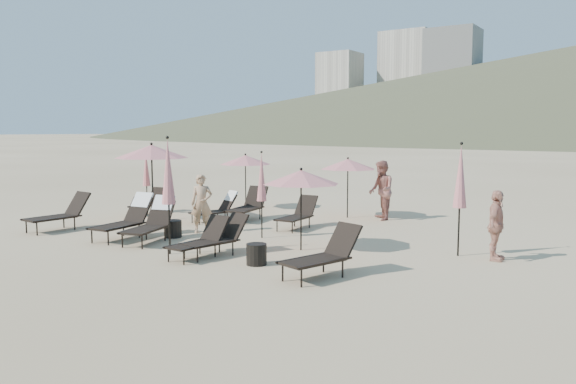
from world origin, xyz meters
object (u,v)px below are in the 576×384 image
Objects in this scene: lounger_1 at (126,217)px; beachgoer_b at (381,190)px; umbrella_open_0 at (152,152)px; lounger_0 at (60,213)px; umbrella_closed_1 at (460,177)px; lounger_3 at (200,239)px; beachgoer_a at (202,204)px; lounger_8 at (217,207)px; umbrella_closed_2 at (146,168)px; lounger_6 at (149,202)px; lounger_2 at (152,221)px; side_table_1 at (257,254)px; side_table_0 at (173,229)px; umbrella_closed_0 at (168,172)px; lounger_7 at (248,205)px; umbrella_open_3 at (348,164)px; lounger_4 at (218,237)px; umbrella_closed_3 at (262,178)px; umbrella_open_1 at (301,177)px; beachgoer_c at (496,225)px; lounger_9 at (298,214)px; lounger_5 at (323,254)px.

lounger_1 is 7.94m from beachgoer_b.
lounger_0 is at bearing -107.46° from umbrella_open_0.
umbrella_closed_1 is (9.74, 0.16, -0.38)m from umbrella_open_0.
beachgoer_a is (-2.08, 2.39, 0.41)m from lounger_3.
umbrella_closed_2 is (-3.10, -0.07, 1.12)m from lounger_8.
lounger_6 is 3.07m from lounger_8.
lounger_2 is at bearing -43.75° from umbrella_open_0.
side_table_1 is 4.26m from beachgoer_a.
lounger_2 is at bearing -95.08° from side_table_0.
umbrella_closed_0 is (2.39, -0.80, 1.35)m from lounger_1.
lounger_7 is at bearing 168.16° from umbrella_closed_1.
lounger_0 reaches higher than side_table_1.
umbrella_open_0 is at bearing -142.19° from umbrella_open_3.
umbrella_closed_1 is at bearing 15.34° from side_table_0.
lounger_4 is 2.61m from umbrella_closed_3.
umbrella_closed_1 reaches higher than lounger_8.
umbrella_open_1 is 1.27× the size of beachgoer_c.
umbrella_closed_2 is at bearing 161.61° from lounger_4.
lounger_7 is at bearing 69.81° from lounger_8.
side_table_0 is at bearing -33.81° from umbrella_open_0.
lounger_3 is 5.40m from lounger_7.
lounger_1 is 9.28m from beachgoer_c.
lounger_6 is 0.84× the size of lounger_7.
umbrella_open_3 is at bearing 141.93° from umbrella_closed_1.
umbrella_open_0 is (-5.10, 2.83, 1.77)m from lounger_4.
lounger_2 is 0.97× the size of umbrella_open_1.
umbrella_open_0 is (-1.94, -0.90, 1.75)m from lounger_8.
lounger_2 is at bearing -53.53° from lounger_6.
lounger_1 is at bearing 161.59° from umbrella_closed_0.
lounger_7 is 1.16× the size of lounger_9.
umbrella_closed_2 is 7.98m from beachgoer_b.
lounger_8 is 0.71× the size of umbrella_closed_2.
umbrella_open_1 is 4.35× the size of side_table_1.
lounger_2 is 3.97m from umbrella_open_0.
side_table_0 is at bearing -34.30° from umbrella_closed_2.
lounger_2 is 1.23× the size of beachgoer_c.
lounger_1 is 8.59m from umbrella_closed_1.
lounger_9 is (5.60, 3.99, -0.06)m from lounger_0.
umbrella_open_1 is 4.06m from side_table_0.
lounger_3 is at bearing -127.81° from umbrella_open_1.
lounger_3 is at bearing 7.96° from umbrella_closed_0.
lounger_6 is 4.33m from beachgoer_a.
lounger_3 is 2.78m from umbrella_open_1.
lounger_0 is at bearing 177.67° from side_table_1.
lounger_8 reaches higher than side_table_0.
umbrella_closed_1 reaches higher than umbrella_open_3.
lounger_2 is at bearing -59.45° from lounger_8.
lounger_7 is 6.08m from side_table_1.
lounger_5 is 7.50m from beachgoer_b.
lounger_7 is at bearing 131.30° from lounger_4.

